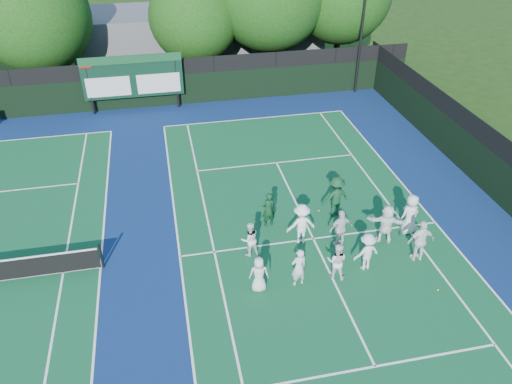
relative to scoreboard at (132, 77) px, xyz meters
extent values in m
plane|color=#1D390F|center=(7.01, -15.59, -2.19)|extent=(120.00, 120.00, 0.00)
cube|color=navy|center=(1.01, -14.59, -2.19)|extent=(34.00, 32.00, 0.01)
cube|color=#11552E|center=(7.01, -14.59, -2.18)|extent=(10.97, 23.77, 0.00)
cube|color=white|center=(7.01, -2.70, -2.18)|extent=(10.97, 0.08, 0.00)
cube|color=white|center=(1.53, -14.59, -2.18)|extent=(0.08, 23.77, 0.00)
cube|color=white|center=(12.50, -14.59, -2.18)|extent=(0.08, 23.77, 0.00)
cube|color=white|center=(2.90, -14.59, -2.18)|extent=(0.08, 23.77, 0.00)
cube|color=white|center=(11.13, -14.59, -2.18)|extent=(0.08, 23.77, 0.00)
cube|color=white|center=(7.01, -20.99, -2.18)|extent=(8.23, 0.08, 0.00)
cube|color=white|center=(7.01, -8.19, -2.18)|extent=(8.23, 0.08, 0.00)
cube|color=white|center=(7.01, -14.59, -2.18)|extent=(0.08, 12.80, 0.00)
cube|color=white|center=(-6.99, -2.70, -2.18)|extent=(10.97, 0.08, 0.00)
cube|color=white|center=(-1.50, -14.59, -2.18)|extent=(0.08, 23.77, 0.00)
cube|color=white|center=(-2.87, -14.59, -2.18)|extent=(0.08, 23.77, 0.00)
cube|color=black|center=(1.01, 0.41, -1.19)|extent=(34.00, 0.08, 2.00)
cube|color=black|center=(1.01, 0.41, 0.31)|extent=(34.00, 0.05, 1.00)
cylinder|color=black|center=(-2.59, 0.01, -0.44)|extent=(0.16, 0.16, 3.50)
cylinder|color=black|center=(2.61, 0.01, -0.44)|extent=(0.16, 0.16, 3.50)
cube|color=black|center=(0.01, 0.01, 0.01)|extent=(6.00, 0.15, 2.60)
cube|color=#134524|center=(0.01, -0.09, 1.11)|extent=(6.00, 0.05, 0.50)
cube|color=silver|center=(-1.49, -0.09, -0.49)|extent=(2.60, 0.04, 1.20)
cube|color=silver|center=(1.51, -0.09, -0.49)|extent=(2.60, 0.04, 1.20)
cube|color=#A4110D|center=(-2.59, -0.09, 1.01)|extent=(0.70, 0.04, 0.50)
cube|color=slate|center=(5.01, 8.41, -0.19)|extent=(18.00, 6.00, 4.00)
cylinder|color=black|center=(14.51, 0.11, 2.81)|extent=(0.16, 0.16, 10.00)
cylinder|color=black|center=(-1.39, -14.59, -1.64)|extent=(0.10, 0.10, 1.10)
cylinder|color=black|center=(-5.58, 3.91, -0.97)|extent=(0.44, 0.44, 2.44)
sphere|color=#123B0D|center=(-5.58, 3.91, 2.86)|extent=(6.95, 6.95, 6.95)
sphere|color=#123B0D|center=(-4.98, 4.21, 2.16)|extent=(4.86, 4.86, 4.86)
cylinder|color=black|center=(4.29, 3.91, -1.04)|extent=(0.44, 0.44, 2.30)
sphere|color=#123B0D|center=(4.29, 3.91, 2.35)|extent=(5.97, 5.97, 5.97)
sphere|color=#123B0D|center=(4.89, 4.21, 1.75)|extent=(4.18, 4.18, 4.18)
cylinder|color=black|center=(9.40, 3.91, -0.71)|extent=(0.44, 0.44, 2.96)
sphere|color=#123B0D|center=(10.00, 4.21, 2.86)|extent=(5.31, 5.31, 5.31)
cylinder|color=black|center=(14.39, 3.91, -0.65)|extent=(0.44, 0.44, 3.08)
sphere|color=#123B0D|center=(14.99, 4.21, 2.78)|extent=(4.82, 4.82, 4.82)
sphere|color=yellow|center=(5.74, -16.74, -2.16)|extent=(0.07, 0.07, 0.07)
sphere|color=yellow|center=(7.83, -12.76, -2.16)|extent=(0.07, 0.07, 0.07)
sphere|color=yellow|center=(10.56, -18.37, -2.16)|extent=(0.07, 0.07, 0.07)
sphere|color=yellow|center=(7.19, -13.63, -2.16)|extent=(0.07, 0.07, 0.07)
sphere|color=yellow|center=(11.00, -16.28, -2.16)|extent=(0.07, 0.07, 0.07)
imported|color=silver|center=(4.21, -16.98, -1.46)|extent=(0.77, 0.55, 1.46)
imported|color=silver|center=(5.67, -16.99, -1.39)|extent=(0.64, 0.48, 1.61)
imported|color=white|center=(7.14, -16.91, -1.42)|extent=(0.92, 0.84, 1.53)
imported|color=silver|center=(8.40, -16.67, -1.40)|extent=(1.11, 0.76, 1.59)
imported|color=white|center=(10.61, -16.61, -1.29)|extent=(1.07, 0.47, 1.81)
imported|color=white|center=(4.26, -14.98, -1.44)|extent=(0.82, 0.68, 1.50)
imported|color=white|center=(6.43, -14.66, -1.28)|extent=(1.20, 0.73, 1.81)
imported|color=silver|center=(7.91, -15.19, -1.34)|extent=(1.06, 0.57, 1.71)
imported|color=white|center=(9.80, -15.27, -1.33)|extent=(1.68, 1.07, 1.73)
imported|color=silver|center=(11.01, -14.92, -1.28)|extent=(1.00, 0.77, 1.82)
imported|color=#0E361D|center=(5.40, -13.28, -1.38)|extent=(0.66, 0.50, 1.63)
imported|color=#103D20|center=(8.41, -13.12, -1.23)|extent=(1.35, 0.92, 1.92)
camera|label=1|loc=(1.41, -29.88, 10.75)|focal=35.00mm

